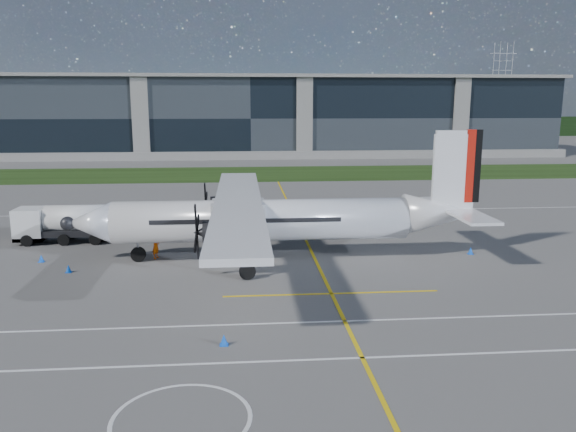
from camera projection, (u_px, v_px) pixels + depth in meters
ground at (255, 181)px, 75.72m from camera, size 400.00×400.00×0.00m
grass_strip at (254, 174)px, 83.53m from camera, size 400.00×18.00×0.04m
terminal_building at (250, 117)px, 113.31m from camera, size 120.00×20.00×15.00m
tree_line at (247, 127)px, 172.81m from camera, size 400.00×6.00×6.00m
pylon_east at (501, 89)px, 187.13m from camera, size 9.00×4.60×30.00m
yellow_taxiway_centerline at (301, 230)px, 46.66m from camera, size 0.20×70.00×0.01m
white_lane_line at (290, 361)px, 22.97m from camera, size 90.00×0.15×0.01m
turboprop_aircraft at (277, 196)px, 37.24m from camera, size 27.72×28.74×8.62m
fuel_tanker_truck at (58, 224)px, 42.26m from camera, size 7.54×2.45×2.83m
baggage_tug at (113, 230)px, 43.20m from camera, size 2.58×1.55×1.55m
ground_crew_person at (156, 244)px, 37.90m from camera, size 0.86×0.99×2.05m
safety_cone_portwing at (224, 340)px, 24.40m from camera, size 0.36×0.36×0.50m
safety_cone_stbdwing at (234, 214)px, 51.94m from camera, size 0.36×0.36×0.50m
safety_cone_nose_port at (68, 269)px, 34.89m from camera, size 0.36×0.36×0.50m
safety_cone_tail at (471, 251)px, 39.12m from camera, size 0.36×0.36×0.50m
safety_cone_fwd at (41, 258)px, 37.19m from camera, size 0.36×0.36×0.50m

